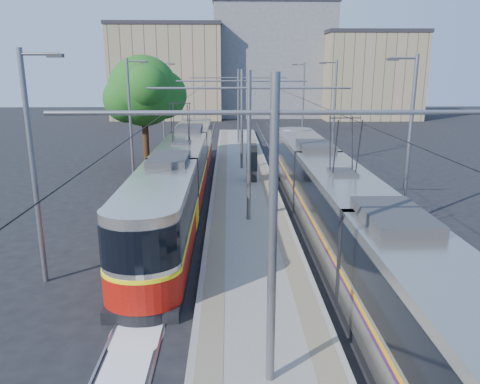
{
  "coord_description": "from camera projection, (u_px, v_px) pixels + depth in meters",
  "views": [
    {
      "loc": [
        -0.93,
        -13.49,
        7.36
      ],
      "look_at": [
        -0.41,
        8.24,
        1.6
      ],
      "focal_mm": 35.0,
      "sensor_mm": 36.0,
      "label": 1
    }
  ],
  "objects": [
    {
      "name": "tactile_strip_left",
      "position": [
        221.0,
        177.0,
        31.26
      ],
      "size": [
        0.7,
        50.0,
        0.01
      ],
      "primitive_type": "cube",
      "color": "gray",
      "rests_on": "platform"
    },
    {
      "name": "rails",
      "position": [
        243.0,
        181.0,
        31.37
      ],
      "size": [
        8.71,
        70.0,
        0.03
      ],
      "color": "gray",
      "rests_on": "ground"
    },
    {
      "name": "building_right",
      "position": [
        368.0,
        75.0,
        69.83
      ],
      "size": [
        14.28,
        10.2,
        12.61
      ],
      "color": "gray",
      "rests_on": "ground"
    },
    {
      "name": "building_centre",
      "position": [
        272.0,
        61.0,
        74.73
      ],
      "size": [
        18.36,
        14.28,
        17.07
      ],
      "color": "slate",
      "rests_on": "ground"
    },
    {
      "name": "building_left",
      "position": [
        169.0,
        72.0,
        70.93
      ],
      "size": [
        16.32,
        12.24,
        13.69
      ],
      "color": "gray",
      "rests_on": "ground"
    },
    {
      "name": "tactile_strip_right",
      "position": [
        265.0,
        177.0,
        31.33
      ],
      "size": [
        0.7,
        50.0,
        0.01
      ],
      "primitive_type": "cube",
      "color": "gray",
      "rests_on": "platform"
    },
    {
      "name": "tram_right",
      "position": [
        340.0,
        208.0,
        19.03
      ],
      "size": [
        2.43,
        30.02,
        5.5
      ],
      "color": "black",
      "rests_on": "ground"
    },
    {
      "name": "ground",
      "position": [
        259.0,
        306.0,
        14.94
      ],
      "size": [
        160.0,
        160.0,
        0.0
      ],
      "primitive_type": "plane",
      "color": "black",
      "rests_on": "ground"
    },
    {
      "name": "shelter",
      "position": [
        252.0,
        162.0,
        30.04
      ],
      "size": [
        0.67,
        1.08,
        2.37
      ],
      "rotation": [
        0.0,
        0.0,
        0.01
      ],
      "color": "black",
      "rests_on": "platform"
    },
    {
      "name": "platform",
      "position": [
        243.0,
        179.0,
        31.33
      ],
      "size": [
        4.0,
        50.0,
        0.3
      ],
      "primitive_type": "cube",
      "color": "gray",
      "rests_on": "ground"
    },
    {
      "name": "street_lamps",
      "position": [
        241.0,
        113.0,
        34.16
      ],
      "size": [
        15.18,
        38.22,
        8.0
      ],
      "color": "slate",
      "rests_on": "ground"
    },
    {
      "name": "catenary",
      "position": [
        245.0,
        118.0,
        27.46
      ],
      "size": [
        9.2,
        70.0,
        7.0
      ],
      "color": "slate",
      "rests_on": "platform"
    },
    {
      "name": "track_arrow",
      "position": [
        126.0,
        365.0,
        11.96
      ],
      "size": [
        1.2,
        5.0,
        0.01
      ],
      "primitive_type": "cube",
      "color": "silver",
      "rests_on": "ground"
    },
    {
      "name": "tree",
      "position": [
        148.0,
        92.0,
        34.86
      ],
      "size": [
        5.74,
        5.31,
        8.34
      ],
      "color": "#382314",
      "rests_on": "ground"
    },
    {
      "name": "tram_left",
      "position": [
        182.0,
        171.0,
        26.58
      ],
      "size": [
        2.43,
        27.66,
        5.5
      ],
      "color": "black",
      "rests_on": "ground"
    }
  ]
}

